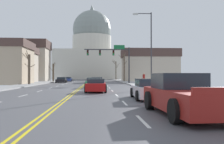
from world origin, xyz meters
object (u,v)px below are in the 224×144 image
(sedan_near_03, at_px, (148,90))
(sedan_oncoming_00, at_px, (61,80))
(pedestrian_00, at_px, (144,78))
(street_lamp_right, at_px, (149,43))
(sedan_near_00, at_px, (97,81))
(sedan_near_01, at_px, (94,83))
(sedan_near_02, at_px, (96,86))
(pedestrian_01, at_px, (161,80))
(bicycle_parked, at_px, (148,85))
(pickup_truck_near_04, at_px, (184,96))
(signal_gantry, at_px, (113,56))
(sedan_oncoming_01, at_px, (68,79))

(sedan_near_03, xyz_separation_m, sedan_oncoming_00, (-10.58, 35.01, -0.06))
(pedestrian_00, bearing_deg, sedan_oncoming_00, 130.49)
(street_lamp_right, relative_size, pedestrian_00, 4.94)
(sedan_near_00, relative_size, sedan_oncoming_00, 1.08)
(sedan_near_01, bearing_deg, sedan_near_02, -87.68)
(sedan_near_00, xyz_separation_m, pedestrian_01, (6.98, -11.02, 0.46))
(street_lamp_right, distance_m, pedestrian_00, 7.94)
(sedan_near_01, height_order, pedestrian_01, pedestrian_01)
(sedan_near_01, height_order, bicycle_parked, sedan_near_01)
(sedan_near_03, bearing_deg, pickup_truck_near_04, -88.99)
(signal_gantry, height_order, sedan_near_02, signal_gantry)
(pickup_truck_near_04, distance_m, sedan_oncoming_01, 50.97)
(sedan_near_01, distance_m, pedestrian_01, 8.21)
(sedan_near_01, relative_size, sedan_oncoming_01, 1.10)
(sedan_oncoming_00, bearing_deg, pedestrian_00, -49.51)
(sedan_near_02, height_order, sedan_oncoming_00, sedan_near_02)
(sedan_near_02, distance_m, pedestrian_01, 7.89)
(sedan_near_01, distance_m, sedan_oncoming_00, 22.07)
(sedan_near_01, relative_size, sedan_oncoming_00, 1.09)
(bicycle_parked, bearing_deg, sedan_near_00, 117.53)
(sedan_oncoming_01, distance_m, bicycle_parked, 35.50)
(sedan_near_02, xyz_separation_m, bicycle_parked, (5.68, 3.77, -0.08))
(pedestrian_01, bearing_deg, sedan_near_00, 122.34)
(sedan_near_00, bearing_deg, street_lamp_right, -58.29)
(sedan_near_03, xyz_separation_m, pickup_truck_near_04, (0.11, -6.05, 0.11))
(street_lamp_right, height_order, sedan_oncoming_00, street_lamp_right)
(sedan_near_00, distance_m, pedestrian_00, 7.25)
(sedan_near_00, distance_m, sedan_oncoming_01, 23.50)
(sedan_near_03, bearing_deg, pedestrian_00, 79.63)
(sedan_near_02, xyz_separation_m, sedan_oncoming_01, (-7.02, 36.92, -0.04))
(bicycle_parked, bearing_deg, sedan_oncoming_01, 110.95)
(sedan_oncoming_01, distance_m, pedestrian_00, 28.73)
(pickup_truck_near_04, relative_size, sedan_oncoming_01, 1.28)
(street_lamp_right, height_order, bicycle_parked, street_lamp_right)
(sedan_near_03, relative_size, bicycle_parked, 2.50)
(pickup_truck_near_04, distance_m, bicycle_parked, 16.89)
(sedan_near_03, bearing_deg, bicycle_parked, 77.67)
(sedan_near_00, xyz_separation_m, pedestrian_00, (6.67, -2.80, 0.52))
(sedan_near_03, distance_m, pedestrian_00, 18.95)
(sedan_near_03, xyz_separation_m, pedestrian_01, (3.72, 10.42, 0.44))
(signal_gantry, xyz_separation_m, street_lamp_right, (3.19, -14.44, 0.24))
(signal_gantry, relative_size, sedan_near_00, 1.71)
(sedan_near_02, bearing_deg, bicycle_parked, 33.60)
(bicycle_parked, bearing_deg, sedan_near_02, -146.40)
(sedan_near_01, distance_m, pedestrian_00, 8.40)
(sedan_near_00, relative_size, sedan_near_03, 1.04)
(pickup_truck_near_04, xyz_separation_m, bicycle_parked, (2.23, 16.74, -0.23))
(sedan_near_01, height_order, sedan_near_03, sedan_near_03)
(pedestrian_00, bearing_deg, signal_gantry, 117.16)
(sedan_oncoming_01, xyz_separation_m, bicycle_parked, (12.69, -33.15, -0.04))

